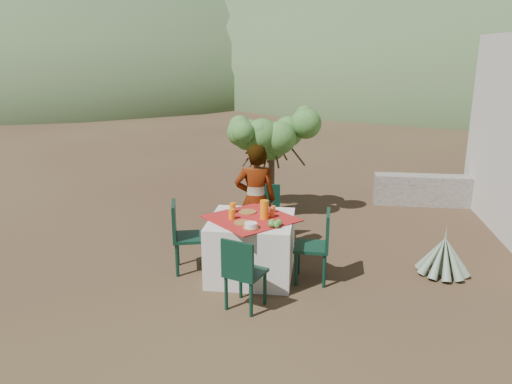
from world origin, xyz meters
TOP-DOWN VIEW (x-y plane):
  - ground at (0.00, 0.00)m, footprint 160.00×160.00m
  - table at (0.47, 0.04)m, footprint 1.30×1.30m
  - chair_far at (0.53, 1.17)m, footprint 0.42×0.42m
  - chair_near at (0.50, -0.85)m, footprint 0.50×0.50m
  - chair_left at (-0.40, 0.06)m, footprint 0.52×0.52m
  - chair_right at (1.29, -0.03)m, footprint 0.42×0.42m
  - person at (0.43, 0.74)m, footprint 0.63×0.47m
  - shrub_tree at (0.53, 2.45)m, footprint 1.39×1.36m
  - agave at (2.87, 0.38)m, footprint 0.66×0.67m
  - stone_wall at (3.60, 3.40)m, footprint 2.60×0.35m
  - hill_near_left at (-18.00, 30.00)m, footprint 40.00×40.00m
  - hill_near_right at (12.00, 36.00)m, footprint 48.00×48.00m
  - hill_far_center at (-4.00, 52.00)m, footprint 60.00×60.00m
  - plate_far at (0.39, 0.24)m, footprint 0.23×0.23m
  - plate_near at (0.40, -0.17)m, footprint 0.22×0.22m
  - glass_far at (0.21, 0.21)m, footprint 0.08×0.08m
  - glass_near at (0.24, -0.03)m, footprint 0.08×0.08m
  - juice_pitcher at (0.63, 0.03)m, footprint 0.11×0.11m
  - bowl_plate at (0.52, -0.33)m, footprint 0.19×0.19m
  - white_bowl at (0.52, -0.33)m, footprint 0.15×0.15m
  - jar_left at (0.72, 0.12)m, footprint 0.06×0.06m
  - jar_right at (0.72, 0.29)m, footprint 0.05×0.05m
  - napkin_holder at (0.62, 0.19)m, footprint 0.08×0.05m
  - fruit_cluster at (0.78, -0.23)m, footprint 0.16×0.15m

SIDE VIEW (x-z plane):
  - ground at x=0.00m, z-range 0.00..0.00m
  - hill_near_left at x=-18.00m, z-range -8.00..8.00m
  - hill_near_right at x=12.00m, z-range -10.00..10.00m
  - hill_far_center at x=-4.00m, z-range -12.00..12.00m
  - agave at x=2.87m, z-range -0.12..0.59m
  - stone_wall at x=3.60m, z-range 0.00..0.55m
  - table at x=0.47m, z-range 0.00..0.76m
  - chair_near at x=0.50m, z-range 0.05..0.88m
  - chair_far at x=0.53m, z-range 0.05..0.91m
  - chair_right at x=1.29m, z-range 0.05..0.95m
  - chair_left at x=-0.40m, z-range 0.05..0.96m
  - bowl_plate at x=0.52m, z-range 0.76..0.77m
  - plate_far at x=0.39m, z-range 0.76..0.78m
  - plate_near at x=0.40m, z-range 0.76..0.78m
  - person at x=0.43m, z-range 0.00..1.55m
  - white_bowl at x=0.52m, z-range 0.77..0.83m
  - fruit_cluster at x=0.78m, z-range 0.76..0.84m
  - jar_right at x=0.72m, z-range 0.76..0.85m
  - jar_left at x=0.72m, z-range 0.76..0.86m
  - napkin_holder at x=0.62m, z-range 0.76..0.86m
  - glass_near at x=0.24m, z-range 0.76..0.89m
  - glass_far at x=0.21m, z-range 0.76..0.89m
  - juice_pitcher at x=0.63m, z-range 0.76..0.99m
  - shrub_tree at x=0.53m, z-range 0.47..2.10m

